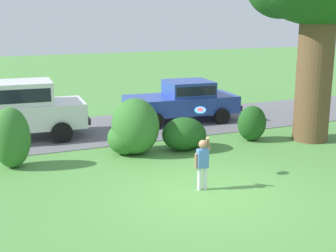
{
  "coord_description": "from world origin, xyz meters",
  "views": [
    {
      "loc": [
        -4.75,
        -8.86,
        4.0
      ],
      "look_at": [
        0.01,
        2.19,
        1.1
      ],
      "focal_mm": 49.32,
      "sensor_mm": 36.0,
      "label": 1
    }
  ],
  "objects_px": {
    "parked_sedan": "(183,99)",
    "child_thrower": "(203,161)",
    "parked_suv": "(14,107)",
    "frisbee": "(200,110)"
  },
  "relations": [
    {
      "from": "parked_sedan",
      "to": "child_thrower",
      "type": "distance_m",
      "value": 7.23
    },
    {
      "from": "parked_sedan",
      "to": "frisbee",
      "type": "relative_size",
      "value": 15.08
    },
    {
      "from": "child_thrower",
      "to": "frisbee",
      "type": "height_order",
      "value": "frisbee"
    },
    {
      "from": "parked_suv",
      "to": "child_thrower",
      "type": "relative_size",
      "value": 3.74
    },
    {
      "from": "parked_sedan",
      "to": "child_thrower",
      "type": "xyz_separation_m",
      "value": [
        -2.65,
        -6.72,
        -0.13
      ]
    },
    {
      "from": "parked_sedan",
      "to": "parked_suv",
      "type": "xyz_separation_m",
      "value": [
        -6.22,
        -0.29,
        0.23
      ]
    },
    {
      "from": "parked_sedan",
      "to": "parked_suv",
      "type": "height_order",
      "value": "parked_suv"
    },
    {
      "from": "parked_sedan",
      "to": "child_thrower",
      "type": "bearing_deg",
      "value": -111.52
    },
    {
      "from": "parked_sedan",
      "to": "frisbee",
      "type": "bearing_deg",
      "value": -111.39
    },
    {
      "from": "parked_suv",
      "to": "child_thrower",
      "type": "bearing_deg",
      "value": -60.94
    }
  ]
}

